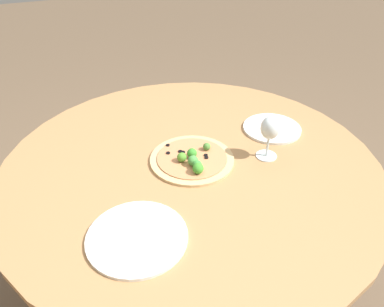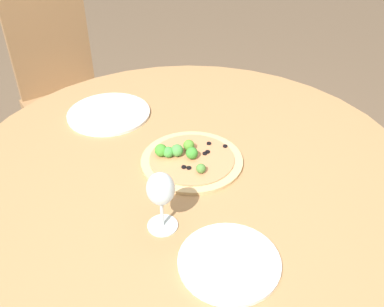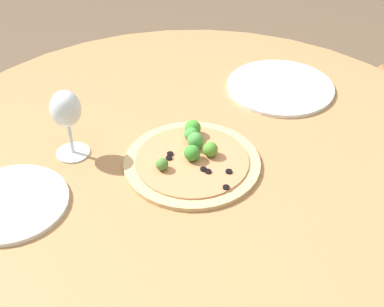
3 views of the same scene
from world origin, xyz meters
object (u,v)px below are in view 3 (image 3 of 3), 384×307
object	(u,v)px
pizza	(192,159)
wine_glass	(66,112)
plate_near	(280,87)
plate_far	(11,203)

from	to	relation	value
pizza	wine_glass	bearing A→B (deg)	165.59
pizza	plate_near	xyz separation A→B (m)	(0.27, 0.27, -0.01)
pizza	plate_near	size ratio (longest dim) A/B	1.06
plate_near	wine_glass	bearing A→B (deg)	-158.47
pizza	wine_glass	size ratio (longest dim) A/B	1.85
wine_glass	plate_far	size ratio (longest dim) A/B	0.70
wine_glass	plate_near	bearing A→B (deg)	21.53
pizza	wine_glass	distance (m)	0.28
pizza	plate_far	xyz separation A→B (m)	(-0.37, -0.08, -0.01)
wine_glass	plate_far	world-z (taller)	wine_glass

